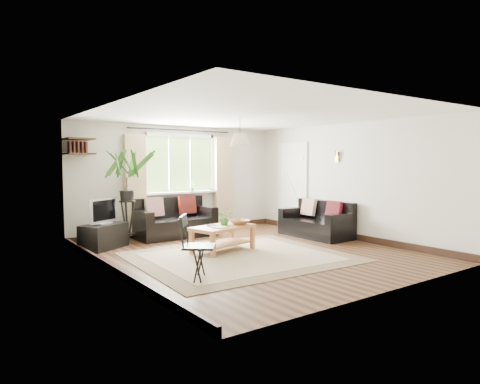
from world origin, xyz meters
TOP-DOWN VIEW (x-y plane):
  - floor at (0.00, 0.00)m, footprint 5.50×5.50m
  - ceiling at (0.00, 0.00)m, footprint 5.50×5.50m
  - wall_back at (0.00, 2.75)m, footprint 5.00×0.02m
  - wall_front at (0.00, -2.75)m, footprint 5.00×0.02m
  - wall_left at (-2.50, 0.00)m, footprint 0.02×5.50m
  - wall_right at (2.50, 0.00)m, footprint 0.02×5.50m
  - rug at (-0.38, -0.14)m, footprint 3.54×3.08m
  - window at (0.00, 2.71)m, footprint 2.50×0.16m
  - door at (2.47, 1.70)m, footprint 0.06×0.96m
  - corner_shelf at (-2.25, 2.50)m, footprint 0.50×0.50m
  - pendant_lamp at (0.00, 0.40)m, footprint 0.36×0.36m
  - wall_sconce at (2.43, 0.30)m, footprint 0.12×0.12m
  - sofa_back at (-0.37, 2.27)m, footprint 1.69×0.87m
  - sofa_right at (2.05, 0.50)m, footprint 1.55×0.78m
  - coffee_table at (-0.37, 0.41)m, footprint 1.24×0.86m
  - table_plant at (-0.28, 0.48)m, footprint 0.27×0.24m
  - bowl at (-0.03, 0.38)m, footprint 0.35×0.35m
  - book_a at (-0.62, 0.24)m, footprint 0.25×0.29m
  - book_b at (-0.62, 0.48)m, footprint 0.16×0.21m
  - tv_stand at (-2.01, 1.91)m, footprint 0.97×0.85m
  - tv at (-2.01, 1.91)m, footprint 0.67×0.52m
  - palm_stand at (-1.49, 2.08)m, footprint 0.86×0.86m
  - folding_chair at (-1.64, -0.95)m, footprint 0.64×0.64m
  - sill_plant at (0.25, 2.63)m, footprint 0.14×0.10m

SIDE VIEW (x-z plane):
  - floor at x=0.00m, z-range 0.00..0.00m
  - rug at x=-0.38m, z-range 0.00..0.02m
  - tv_stand at x=-2.01m, z-range 0.00..0.46m
  - coffee_table at x=-0.37m, z-range 0.00..0.46m
  - sofa_right at x=2.05m, z-range 0.00..0.73m
  - sofa_back at x=-0.37m, z-range 0.00..0.79m
  - folding_chair at x=-1.64m, z-range 0.00..0.88m
  - book_a at x=-0.62m, z-range 0.46..0.48m
  - book_b at x=-0.62m, z-range 0.46..0.48m
  - bowl at x=-0.03m, z-range 0.46..0.55m
  - table_plant at x=-0.28m, z-range 0.46..0.76m
  - tv at x=-2.01m, z-range 0.46..0.96m
  - palm_stand at x=-1.49m, z-range 0.00..1.84m
  - door at x=2.47m, z-range -0.03..2.03m
  - sill_plant at x=0.25m, z-range 0.93..1.20m
  - wall_back at x=0.00m, z-range 0.00..2.40m
  - wall_front at x=0.00m, z-range 0.00..2.40m
  - wall_left at x=-2.50m, z-range 0.00..2.40m
  - wall_right at x=2.50m, z-range 0.00..2.40m
  - window at x=0.00m, z-range 0.47..2.63m
  - wall_sconce at x=2.43m, z-range 1.60..1.88m
  - corner_shelf at x=-2.25m, z-range 1.72..2.06m
  - pendant_lamp at x=0.00m, z-range 1.78..2.32m
  - ceiling at x=0.00m, z-range 2.40..2.40m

